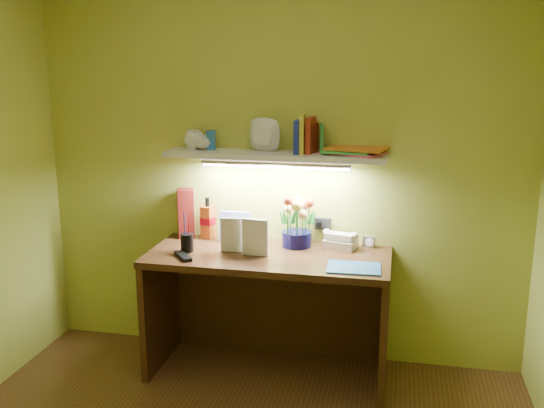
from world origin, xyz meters
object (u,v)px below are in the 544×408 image
(desk, at_px, (268,314))
(telephone, at_px, (340,239))
(whisky_bottle, at_px, (208,218))
(flower_bouquet, at_px, (297,221))
(desk_clock, at_px, (369,241))

(desk, relative_size, telephone, 7.68)
(telephone, relative_size, whisky_bottle, 0.70)
(flower_bouquet, xyz_separation_m, telephone, (0.26, 0.01, -0.10))
(telephone, xyz_separation_m, whisky_bottle, (-0.84, 0.04, 0.08))
(desk, distance_m, telephone, 0.62)
(telephone, height_order, whisky_bottle, whisky_bottle)
(desk, relative_size, flower_bouquet, 4.46)
(desk, xyz_separation_m, flower_bouquet, (0.13, 0.19, 0.53))
(desk_clock, bearing_deg, flower_bouquet, -154.95)
(flower_bouquet, bearing_deg, whisky_bottle, 175.30)
(whisky_bottle, bearing_deg, desk_clock, 0.93)
(desk, xyz_separation_m, whisky_bottle, (-0.44, 0.24, 0.51))
(telephone, height_order, desk_clock, telephone)
(telephone, bearing_deg, flower_bouquet, -165.59)
(whisky_bottle, bearing_deg, flower_bouquet, -4.70)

